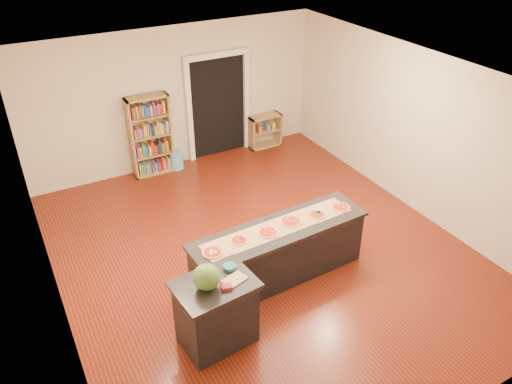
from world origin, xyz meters
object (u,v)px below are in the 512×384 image
side_counter (216,312)px  waste_bin (177,159)px  kitchen_island (279,253)px  bookshelf (151,136)px  watermelon (207,277)px  low_shelf (265,131)px

side_counter → waste_bin: bearing=69.6°
kitchen_island → bookshelf: bearing=95.5°
side_counter → kitchen_island: bearing=21.7°
waste_bin → watermelon: 4.85m
kitchen_island → waste_bin: bearing=88.8°
low_shelf → bookshelf: bearing=179.7°
kitchen_island → watermelon: size_ratio=8.29×
side_counter → watermelon: 0.64m
waste_bin → low_shelf: bearing=1.2°
waste_bin → watermelon: (-1.32, -4.57, 0.91)m
side_counter → watermelon: (-0.10, -0.02, 0.63)m
bookshelf → kitchen_island: bearing=-81.9°
watermelon → waste_bin: bearing=73.9°
kitchen_island → side_counter: bearing=-155.4°
bookshelf → waste_bin: 0.77m
low_shelf → side_counter: bearing=-125.7°
side_counter → waste_bin: side_counter is taller
low_shelf → watermelon: bearing=-126.5°
low_shelf → waste_bin: 2.10m
side_counter → watermelon: bearing=-174.8°
waste_bin → watermelon: watermelon is taller
bookshelf → waste_bin: size_ratio=4.09×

